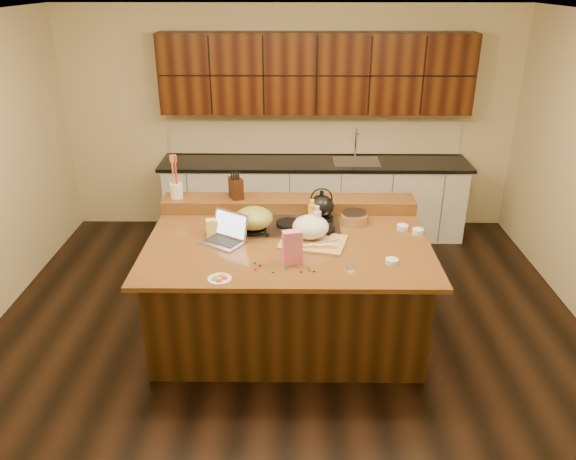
{
  "coord_description": "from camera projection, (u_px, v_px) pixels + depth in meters",
  "views": [
    {
      "loc": [
        0.05,
        -4.3,
        2.98
      ],
      "look_at": [
        0.0,
        0.05,
        1.0
      ],
      "focal_mm": 35.0,
      "sensor_mm": 36.0,
      "label": 1
    }
  ],
  "objects": [
    {
      "name": "room",
      "position": [
        288.0,
        194.0,
        4.59
      ],
      "size": [
        5.52,
        5.02,
        2.72
      ],
      "color": "black",
      "rests_on": "ground"
    },
    {
      "name": "island",
      "position": [
        288.0,
        287.0,
        4.96
      ],
      "size": [
        2.4,
        1.6,
        0.92
      ],
      "color": "black",
      "rests_on": "ground"
    },
    {
      "name": "back_ledge",
      "position": [
        289.0,
        204.0,
        5.38
      ],
      "size": [
        2.4,
        0.3,
        0.12
      ],
      "primitive_type": "cube",
      "color": "#2F1E0A",
      "rests_on": "island"
    },
    {
      "name": "cooktop",
      "position": [
        288.0,
        225.0,
        5.04
      ],
      "size": [
        0.92,
        0.52,
        0.05
      ],
      "color": "gray",
      "rests_on": "island"
    },
    {
      "name": "back_counter",
      "position": [
        315.0,
        157.0,
        6.77
      ],
      "size": [
        3.7,
        0.66,
        2.4
      ],
      "color": "silver",
      "rests_on": "ground"
    },
    {
      "name": "kettle",
      "position": [
        321.0,
        206.0,
        5.1
      ],
      "size": [
        0.28,
        0.28,
        0.21
      ],
      "primitive_type": "ellipsoid",
      "rotation": [
        0.0,
        0.0,
        -0.27
      ],
      "color": "black",
      "rests_on": "cooktop"
    },
    {
      "name": "green_bowl",
      "position": [
        254.0,
        218.0,
        4.87
      ],
      "size": [
        0.37,
        0.37,
        0.19
      ],
      "primitive_type": "ellipsoid",
      "rotation": [
        0.0,
        0.0,
        -0.1
      ],
      "color": "olive",
      "rests_on": "cooktop"
    },
    {
      "name": "laptop",
      "position": [
        226.0,
        234.0,
        4.75
      ],
      "size": [
        0.44,
        0.42,
        0.24
      ],
      "rotation": [
        0.0,
        0.0,
        -0.57
      ],
      "color": "#B7B7BC",
      "rests_on": "island"
    },
    {
      "name": "oil_bottle",
      "position": [
        312.0,
        220.0,
        4.85
      ],
      "size": [
        0.08,
        0.08,
        0.27
      ],
      "primitive_type": "cylinder",
      "rotation": [
        0.0,
        0.0,
        0.23
      ],
      "color": "#C28B22",
      "rests_on": "island"
    },
    {
      "name": "vinegar_bottle",
      "position": [
        317.0,
        225.0,
        4.76
      ],
      "size": [
        0.08,
        0.08,
        0.25
      ],
      "primitive_type": "cylinder",
      "rotation": [
        0.0,
        0.0,
        -0.19
      ],
      "color": "silver",
      "rests_on": "island"
    },
    {
      "name": "wooden_tray",
      "position": [
        311.0,
        230.0,
        4.74
      ],
      "size": [
        0.61,
        0.51,
        0.22
      ],
      "rotation": [
        0.0,
        0.0,
        -0.25
      ],
      "color": "tan",
      "rests_on": "island"
    },
    {
      "name": "ramekin_a",
      "position": [
        392.0,
        262.0,
        4.38
      ],
      "size": [
        0.1,
        0.1,
        0.04
      ],
      "primitive_type": "cylinder",
      "rotation": [
        0.0,
        0.0,
        -0.03
      ],
      "color": "white",
      "rests_on": "island"
    },
    {
      "name": "ramekin_b",
      "position": [
        402.0,
        227.0,
        4.97
      ],
      "size": [
        0.11,
        0.11,
        0.04
      ],
      "primitive_type": "cylinder",
      "rotation": [
        0.0,
        0.0,
        0.08
      ],
      "color": "white",
      "rests_on": "island"
    },
    {
      "name": "ramekin_c",
      "position": [
        418.0,
        231.0,
        4.89
      ],
      "size": [
        0.12,
        0.12,
        0.04
      ],
      "primitive_type": "cylinder",
      "rotation": [
        0.0,
        0.0,
        0.29
      ],
      "color": "white",
      "rests_on": "island"
    },
    {
      "name": "strainer_bowl",
      "position": [
        354.0,
        219.0,
        5.09
      ],
      "size": [
        0.3,
        0.3,
        0.09
      ],
      "primitive_type": "cylinder",
      "rotation": [
        0.0,
        0.0,
        -0.29
      ],
      "color": "#996B3F",
      "rests_on": "island"
    },
    {
      "name": "kitchen_timer",
      "position": [
        351.0,
        264.0,
        4.32
      ],
      "size": [
        0.1,
        0.1,
        0.07
      ],
      "primitive_type": "cone",
      "rotation": [
        0.0,
        0.0,
        -0.31
      ],
      "color": "silver",
      "rests_on": "island"
    },
    {
      "name": "pink_bag",
      "position": [
        292.0,
        248.0,
        4.34
      ],
      "size": [
        0.16,
        0.11,
        0.28
      ],
      "primitive_type": "cube",
      "rotation": [
        0.0,
        0.0,
        0.23
      ],
      "color": "pink",
      "rests_on": "island"
    },
    {
      "name": "candy_plate",
      "position": [
        220.0,
        279.0,
        4.16
      ],
      "size": [
        0.22,
        0.22,
        0.01
      ],
      "primitive_type": "cylinder",
      "rotation": [
        0.0,
        0.0,
        -0.28
      ],
      "color": "white",
      "rests_on": "island"
    },
    {
      "name": "package_box",
      "position": [
        212.0,
        227.0,
        4.86
      ],
      "size": [
        0.11,
        0.09,
        0.14
      ],
      "primitive_type": "cube",
      "rotation": [
        0.0,
        0.0,
        0.21
      ],
      "color": "#F1E855",
      "rests_on": "island"
    },
    {
      "name": "utensil_crock",
      "position": [
        176.0,
        191.0,
        5.34
      ],
      "size": [
        0.15,
        0.15,
        0.14
      ],
      "primitive_type": "cylinder",
      "rotation": [
        0.0,
        0.0,
        -0.35
      ],
      "color": "white",
      "rests_on": "back_ledge"
    },
    {
      "name": "knife_block",
      "position": [
        236.0,
        188.0,
        5.32
      ],
      "size": [
        0.16,
        0.19,
        0.2
      ],
      "primitive_type": "cube",
      "rotation": [
        0.0,
        0.0,
        0.43
      ],
      "color": "black",
      "rests_on": "back_ledge"
    },
    {
      "name": "gumdrop_0",
      "position": [
        256.0,
        269.0,
        4.29
      ],
      "size": [
        0.02,
        0.02,
        0.02
      ],
      "primitive_type": "ellipsoid",
      "color": "red",
      "rests_on": "island"
    },
    {
      "name": "gumdrop_1",
      "position": [
        273.0,
        272.0,
        4.26
      ],
      "size": [
        0.02,
        0.02,
        0.02
      ],
      "primitive_type": "ellipsoid",
      "color": "#198C26",
      "rests_on": "island"
    },
    {
      "name": "gumdrop_2",
      "position": [
        295.0,
        263.0,
        4.39
      ],
      "size": [
        0.02,
        0.02,
        0.02
      ],
      "primitive_type": "ellipsoid",
      "color": "red",
      "rests_on": "island"
    },
    {
      "name": "gumdrop_3",
      "position": [
        255.0,
        262.0,
        4.4
      ],
      "size": [
        0.02,
        0.02,
        0.02
      ],
      "primitive_type": "ellipsoid",
      "color": "#198C26",
      "rests_on": "island"
    },
    {
      "name": "gumdrop_4",
      "position": [
        260.0,
        265.0,
        4.35
      ],
      "size": [
        0.02,
        0.02,
        0.02
      ],
      "primitive_type": "ellipsoid",
      "color": "red",
      "rests_on": "island"
    },
    {
      "name": "gumdrop_5",
      "position": [
        286.0,
        267.0,
        4.32
      ],
      "size": [
        0.02,
        0.02,
        0.02
      ],
      "primitive_type": "ellipsoid",
      "color": "#198C26",
      "rests_on": "island"
    },
    {
      "name": "gumdrop_6",
      "position": [
        301.0,
        271.0,
        4.26
      ],
      "size": [
        0.02,
        0.02,
        0.02
      ],
      "primitive_type": "ellipsoid",
      "color": "red",
      "rests_on": "island"
    },
    {
      "name": "gumdrop_7",
      "position": [
        310.0,
        270.0,
        4.28
      ],
      "size": [
        0.02,
        0.02,
        0.02
      ],
      "primitive_type": "ellipsoid",
      "color": "#198C26",
      "rests_on": "island"
    },
    {
      "name": "gumdrop_8",
      "position": [
        314.0,
        271.0,
        4.27
      ],
      "size": [
        0.02,
        0.02,
        0.02
      ],
      "primitive_type": "ellipsoid",
      "color": "red",
      "rests_on": "island"
    },
    {
      "name": "gumdrop_9",
      "position": [
        309.0,
        268.0,
        4.31
      ],
      "size": [
        0.02,
        0.02,
        0.02
      ],
      "primitive_type": "ellipsoid",
      "color": "#198C26",
      "rests_on": "island"
    }
  ]
}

